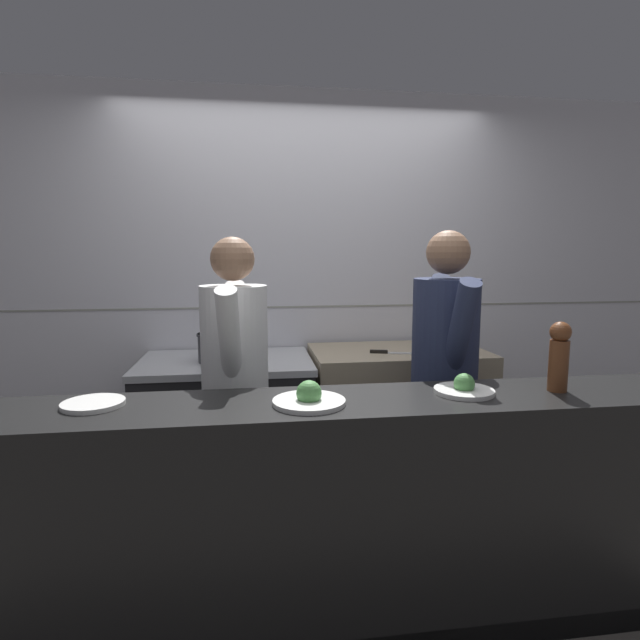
{
  "coord_description": "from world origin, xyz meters",
  "views": [
    {
      "loc": [
        -0.37,
        -2.12,
        1.52
      ],
      "look_at": [
        0.01,
        0.6,
        1.15
      ],
      "focal_mm": 28.0,
      "sensor_mm": 36.0,
      "label": 1
    }
  ],
  "objects_px": {
    "oven_range": "(227,428)",
    "plated_dish_appetiser": "(309,398)",
    "stock_pot": "(218,346)",
    "plated_dish_dessert": "(464,388)",
    "pepper_mill": "(559,355)",
    "chef_head_cook": "(235,382)",
    "chefs_knife": "(392,352)",
    "plated_dish_main": "(93,404)",
    "chef_sous": "(444,374)"
  },
  "relations": [
    {
      "from": "oven_range",
      "to": "plated_dish_appetiser",
      "type": "distance_m",
      "value": 1.39
    },
    {
      "from": "oven_range",
      "to": "stock_pot",
      "type": "relative_size",
      "value": 4.28
    },
    {
      "from": "plated_dish_appetiser",
      "to": "plated_dish_dessert",
      "type": "relative_size",
      "value": 1.15
    },
    {
      "from": "pepper_mill",
      "to": "chef_head_cook",
      "type": "height_order",
      "value": "chef_head_cook"
    },
    {
      "from": "chefs_knife",
      "to": "plated_dish_appetiser",
      "type": "distance_m",
      "value": 1.29
    },
    {
      "from": "stock_pot",
      "to": "plated_dish_main",
      "type": "height_order",
      "value": "stock_pot"
    },
    {
      "from": "oven_range",
      "to": "chef_sous",
      "type": "distance_m",
      "value": 1.4
    },
    {
      "from": "plated_dish_dessert",
      "to": "pepper_mill",
      "type": "xyz_separation_m",
      "value": [
        0.4,
        -0.02,
        0.13
      ]
    },
    {
      "from": "chefs_knife",
      "to": "plated_dish_main",
      "type": "xyz_separation_m",
      "value": [
        -1.46,
        -1.03,
        0.05
      ]
    },
    {
      "from": "stock_pot",
      "to": "plated_dish_dessert",
      "type": "bearing_deg",
      "value": -46.49
    },
    {
      "from": "plated_dish_main",
      "to": "chefs_knife",
      "type": "bearing_deg",
      "value": 35.15
    },
    {
      "from": "chefs_knife",
      "to": "chef_sous",
      "type": "height_order",
      "value": "chef_sous"
    },
    {
      "from": "plated_dish_dessert",
      "to": "pepper_mill",
      "type": "distance_m",
      "value": 0.42
    },
    {
      "from": "chef_sous",
      "to": "pepper_mill",
      "type": "bearing_deg",
      "value": -56.77
    },
    {
      "from": "chefs_knife",
      "to": "plated_dish_appetiser",
      "type": "height_order",
      "value": "plated_dish_appetiser"
    },
    {
      "from": "plated_dish_main",
      "to": "pepper_mill",
      "type": "bearing_deg",
      "value": -1.58
    },
    {
      "from": "plated_dish_main",
      "to": "chef_sous",
      "type": "bearing_deg",
      "value": 16.1
    },
    {
      "from": "oven_range",
      "to": "stock_pot",
      "type": "xyz_separation_m",
      "value": [
        -0.04,
        -0.04,
        0.53
      ]
    },
    {
      "from": "plated_dish_main",
      "to": "pepper_mill",
      "type": "xyz_separation_m",
      "value": [
        1.85,
        -0.05,
        0.14
      ]
    },
    {
      "from": "plated_dish_main",
      "to": "pepper_mill",
      "type": "distance_m",
      "value": 1.86
    },
    {
      "from": "chef_head_cook",
      "to": "plated_dish_appetiser",
      "type": "bearing_deg",
      "value": -59.92
    },
    {
      "from": "chefs_knife",
      "to": "plated_dish_appetiser",
      "type": "xyz_separation_m",
      "value": [
        -0.65,
        -1.12,
        0.06
      ]
    },
    {
      "from": "plated_dish_dessert",
      "to": "chef_sous",
      "type": "relative_size",
      "value": 0.15
    },
    {
      "from": "oven_range",
      "to": "pepper_mill",
      "type": "bearing_deg",
      "value": -39.87
    },
    {
      "from": "plated_dish_main",
      "to": "chef_sous",
      "type": "distance_m",
      "value": 1.63
    },
    {
      "from": "stock_pot",
      "to": "chef_sous",
      "type": "height_order",
      "value": "chef_sous"
    },
    {
      "from": "plated_dish_appetiser",
      "to": "chef_sous",
      "type": "xyz_separation_m",
      "value": [
        0.76,
        0.54,
        -0.07
      ]
    },
    {
      "from": "oven_range",
      "to": "chef_head_cook",
      "type": "distance_m",
      "value": 0.77
    },
    {
      "from": "chef_head_cook",
      "to": "chef_sous",
      "type": "relative_size",
      "value": 0.98
    },
    {
      "from": "stock_pot",
      "to": "chefs_knife",
      "type": "distance_m",
      "value": 1.07
    },
    {
      "from": "stock_pot",
      "to": "chef_sous",
      "type": "bearing_deg",
      "value": -28.56
    },
    {
      "from": "chefs_knife",
      "to": "chef_head_cook",
      "type": "distance_m",
      "value": 1.07
    },
    {
      "from": "stock_pot",
      "to": "chef_head_cook",
      "type": "bearing_deg",
      "value": -78.21
    },
    {
      "from": "plated_dish_main",
      "to": "plated_dish_appetiser",
      "type": "height_order",
      "value": "plated_dish_appetiser"
    },
    {
      "from": "plated_dish_main",
      "to": "plated_dish_dessert",
      "type": "xyz_separation_m",
      "value": [
        1.45,
        -0.03,
        0.01
      ]
    },
    {
      "from": "chef_head_cook",
      "to": "plated_dish_main",
      "type": "bearing_deg",
      "value": -130.75
    },
    {
      "from": "oven_range",
      "to": "plated_dish_dessert",
      "type": "bearing_deg",
      "value": -48.77
    },
    {
      "from": "stock_pot",
      "to": "chefs_knife",
      "type": "height_order",
      "value": "stock_pot"
    },
    {
      "from": "chef_head_cook",
      "to": "plated_dish_dessert",
      "type": "bearing_deg",
      "value": -25.98
    },
    {
      "from": "stock_pot",
      "to": "plated_dish_appetiser",
      "type": "distance_m",
      "value": 1.25
    },
    {
      "from": "plated_dish_appetiser",
      "to": "plated_dish_dessert",
      "type": "distance_m",
      "value": 0.65
    },
    {
      "from": "stock_pot",
      "to": "pepper_mill",
      "type": "distance_m",
      "value": 1.86
    },
    {
      "from": "plated_dish_main",
      "to": "chef_head_cook",
      "type": "xyz_separation_m",
      "value": [
        0.51,
        0.51,
        -0.07
      ]
    },
    {
      "from": "chefs_knife",
      "to": "pepper_mill",
      "type": "relative_size",
      "value": 1.15
    },
    {
      "from": "oven_range",
      "to": "plated_dish_main",
      "type": "bearing_deg",
      "value": -111.02
    },
    {
      "from": "plated_dish_main",
      "to": "plated_dish_dessert",
      "type": "height_order",
      "value": "plated_dish_dessert"
    },
    {
      "from": "pepper_mill",
      "to": "plated_dish_dessert",
      "type": "bearing_deg",
      "value": 176.96
    },
    {
      "from": "oven_range",
      "to": "plated_dish_dessert",
      "type": "relative_size",
      "value": 4.3
    },
    {
      "from": "oven_range",
      "to": "plated_dish_appetiser",
      "type": "bearing_deg",
      "value": -73.09
    },
    {
      "from": "chefs_knife",
      "to": "plated_dish_dessert",
      "type": "bearing_deg",
      "value": -90.17
    }
  ]
}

